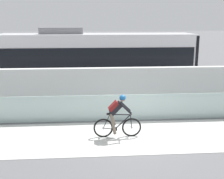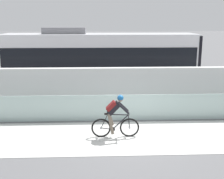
% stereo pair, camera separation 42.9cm
% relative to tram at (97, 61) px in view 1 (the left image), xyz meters
% --- Properties ---
extents(ground_plane, '(200.00, 200.00, 0.00)m').
position_rel_tram_xyz_m(ground_plane, '(1.11, -6.85, -1.89)').
color(ground_plane, slate).
extents(bike_path_deck, '(32.00, 3.20, 0.01)m').
position_rel_tram_xyz_m(bike_path_deck, '(1.11, -6.85, -1.89)').
color(bike_path_deck, silver).
rests_on(bike_path_deck, ground).
extents(glass_parapet, '(32.00, 0.05, 1.13)m').
position_rel_tram_xyz_m(glass_parapet, '(1.11, -5.00, -1.33)').
color(glass_parapet, '#ADC6C1').
rests_on(glass_parapet, ground).
extents(concrete_barrier_wall, '(32.00, 0.36, 2.00)m').
position_rel_tram_xyz_m(concrete_barrier_wall, '(1.11, -3.20, -0.89)').
color(concrete_barrier_wall, white).
rests_on(concrete_barrier_wall, ground).
extents(tram_rail_near, '(32.00, 0.08, 0.01)m').
position_rel_tram_xyz_m(tram_rail_near, '(1.11, -0.72, -1.89)').
color(tram_rail_near, '#595654').
rests_on(tram_rail_near, ground).
extents(tram_rail_far, '(32.00, 0.08, 0.01)m').
position_rel_tram_xyz_m(tram_rail_far, '(1.11, 0.72, -1.89)').
color(tram_rail_far, '#595654').
rests_on(tram_rail_far, ground).
extents(tram, '(11.06, 2.54, 3.81)m').
position_rel_tram_xyz_m(tram, '(0.00, 0.00, 0.00)').
color(tram, silver).
rests_on(tram, ground).
extents(cyclist_on_bike, '(1.77, 0.58, 1.61)m').
position_rel_tram_xyz_m(cyclist_on_bike, '(0.55, -6.85, -1.09)').
color(cyclist_on_bike, black).
rests_on(cyclist_on_bike, ground).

